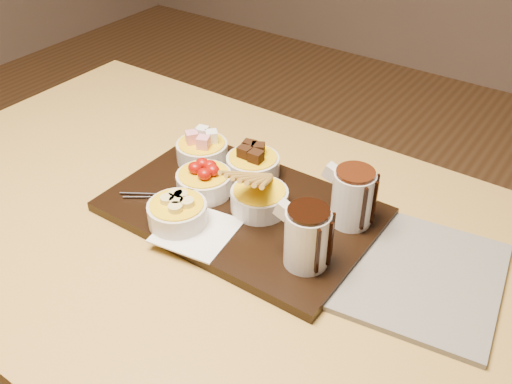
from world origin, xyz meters
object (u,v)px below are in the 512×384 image
Objects in this scene: bowl_strawberries at (204,183)px; pitcher_milk_chocolate at (353,198)px; pitcher_dark_chocolate at (307,238)px; newspaper at (391,266)px; dining_table at (189,252)px; serving_board at (242,210)px.

bowl_strawberries is 1.05× the size of pitcher_milk_chocolate.
pitcher_dark_chocolate is (0.25, -0.05, 0.03)m from bowl_strawberries.
pitcher_dark_chocolate is at bearing -151.04° from newspaper.
dining_table is at bearing -100.91° from bowl_strawberries.
newspaper is (0.11, 0.08, -0.06)m from pitcher_dark_chocolate.
bowl_strawberries reaches higher than newspaper.
dining_table is 0.15m from serving_board.
serving_board is 1.39× the size of newspaper.
serving_board reaches higher than dining_table.
pitcher_milk_chocolate is at bearing 24.97° from dining_table.
pitcher_milk_chocolate is at bearing 85.60° from pitcher_dark_chocolate.
bowl_strawberries is 0.25m from pitcher_dark_chocolate.
pitcher_dark_chocolate is (0.25, -0.01, 0.16)m from dining_table.
bowl_strawberries is 0.30× the size of newspaper.
serving_board is 0.08m from bowl_strawberries.
newspaper is (0.35, 0.03, -0.03)m from bowl_strawberries.
serving_board is (0.09, 0.05, 0.11)m from dining_table.
pitcher_dark_chocolate is at bearing -94.40° from pitcher_milk_chocolate.
dining_table is 12.59× the size of pitcher_dark_chocolate.
serving_board is 0.18m from pitcher_dark_chocolate.
newspaper reaches higher than dining_table.
serving_board is at bearing 176.52° from newspaper.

